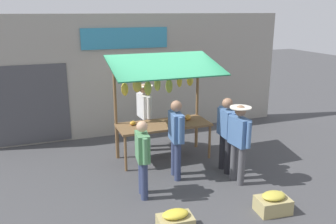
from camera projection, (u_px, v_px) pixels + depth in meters
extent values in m
plane|color=#424244|center=(164.00, 158.00, 8.71)|extent=(40.00, 40.00, 0.00)
cube|color=#9E998E|center=(137.00, 75.00, 10.23)|extent=(9.00, 0.25, 3.40)
cube|color=teal|center=(125.00, 38.00, 9.69)|extent=(2.40, 0.06, 0.56)
cube|color=#47474C|center=(31.00, 105.00, 9.28)|extent=(1.90, 0.04, 2.10)
cube|color=brown|center=(164.00, 125.00, 8.48)|extent=(2.20, 0.90, 0.05)
cylinder|color=brown|center=(126.00, 154.00, 7.90)|extent=(0.06, 0.06, 0.83)
cylinder|color=brown|center=(210.00, 142.00, 8.60)|extent=(0.06, 0.06, 0.83)
cylinder|color=brown|center=(118.00, 142.00, 8.60)|extent=(0.06, 0.06, 0.83)
cylinder|color=brown|center=(196.00, 132.00, 9.30)|extent=(0.06, 0.06, 0.83)
cylinder|color=brown|center=(116.00, 112.00, 8.39)|extent=(0.07, 0.07, 2.35)
cylinder|color=brown|center=(197.00, 104.00, 9.11)|extent=(0.07, 0.07, 2.35)
cylinder|color=brown|center=(158.00, 68.00, 8.48)|extent=(2.12, 0.06, 0.06)
cube|color=#23724C|center=(166.00, 65.00, 7.95)|extent=(2.50, 1.46, 0.39)
cylinder|color=brown|center=(190.00, 71.00, 8.79)|extent=(0.01, 0.01, 0.21)
ellipsoid|color=yellow|center=(190.00, 80.00, 8.85)|extent=(0.21, 0.23, 0.28)
cylinder|color=brown|center=(180.00, 71.00, 8.68)|extent=(0.01, 0.01, 0.21)
ellipsoid|color=yellow|center=(179.00, 81.00, 8.75)|extent=(0.19, 0.20, 0.29)
cylinder|color=brown|center=(169.00, 73.00, 8.63)|extent=(0.01, 0.01, 0.29)
ellipsoid|color=#B2CC4C|center=(169.00, 86.00, 8.72)|extent=(0.22, 0.21, 0.34)
cylinder|color=brown|center=(157.00, 73.00, 8.49)|extent=(0.01, 0.01, 0.20)
ellipsoid|color=#B2CC4C|center=(157.00, 84.00, 8.56)|extent=(0.17, 0.20, 0.35)
cylinder|color=brown|center=(148.00, 75.00, 8.41)|extent=(0.01, 0.01, 0.29)
ellipsoid|color=#B2CC4C|center=(148.00, 88.00, 8.49)|extent=(0.23, 0.22, 0.35)
cylinder|color=brown|center=(137.00, 74.00, 8.30)|extent=(0.01, 0.01, 0.21)
ellipsoid|color=gold|center=(137.00, 85.00, 8.37)|extent=(0.24, 0.21, 0.33)
cylinder|color=brown|center=(124.00, 76.00, 8.26)|extent=(0.01, 0.01, 0.29)
ellipsoid|color=yellow|center=(125.00, 89.00, 8.35)|extent=(0.17, 0.21, 0.31)
sphere|color=#729E4C|center=(172.00, 118.00, 8.56)|extent=(0.20, 0.20, 0.20)
ellipsoid|color=orange|center=(188.00, 117.00, 8.74)|extent=(0.23, 0.26, 0.14)
ellipsoid|color=gold|center=(133.00, 123.00, 8.36)|extent=(0.21, 0.21, 0.10)
cylinder|color=#4C4C51|center=(143.00, 132.00, 9.31)|extent=(0.14, 0.14, 0.85)
cylinder|color=#4C4C51|center=(147.00, 135.00, 9.06)|extent=(0.14, 0.14, 0.85)
cube|color=silver|center=(144.00, 106.00, 8.99)|extent=(0.26, 0.53, 0.60)
cylinder|color=silver|center=(140.00, 102.00, 9.26)|extent=(0.09, 0.09, 0.55)
cylinder|color=silver|center=(149.00, 108.00, 8.71)|extent=(0.09, 0.09, 0.55)
sphere|color=#A87A5B|center=(144.00, 89.00, 8.86)|extent=(0.23, 0.23, 0.23)
cylinder|color=beige|center=(144.00, 86.00, 8.85)|extent=(0.44, 0.44, 0.02)
cylinder|color=#232328|center=(228.00, 156.00, 7.77)|extent=(0.14, 0.14, 0.84)
cylinder|color=#232328|center=(222.00, 151.00, 8.03)|extent=(0.14, 0.14, 0.84)
cube|color=#476B9E|center=(227.00, 123.00, 7.70)|extent=(0.25, 0.52, 0.59)
cylinder|color=#476B9E|center=(233.00, 126.00, 7.41)|extent=(0.09, 0.09, 0.54)
cylinder|color=#476B9E|center=(220.00, 118.00, 7.98)|extent=(0.09, 0.09, 0.54)
sphere|color=#8C664C|center=(227.00, 103.00, 7.58)|extent=(0.23, 0.23, 0.23)
cylinder|color=#4C4C51|center=(241.00, 166.00, 7.27)|extent=(0.14, 0.14, 0.83)
cylinder|color=#4C4C51|center=(234.00, 161.00, 7.51)|extent=(0.14, 0.14, 0.83)
cube|color=#476B9E|center=(239.00, 132.00, 7.20)|extent=(0.26, 0.51, 0.59)
cylinder|color=#476B9E|center=(249.00, 135.00, 6.92)|extent=(0.09, 0.09, 0.54)
cylinder|color=#476B9E|center=(231.00, 126.00, 7.46)|extent=(0.09, 0.09, 0.54)
sphere|color=#8C664C|center=(240.00, 111.00, 7.08)|extent=(0.23, 0.23, 0.23)
cylinder|color=beige|center=(241.00, 107.00, 7.06)|extent=(0.43, 0.43, 0.02)
cylinder|color=navy|center=(144.00, 181.00, 6.71)|extent=(0.14, 0.14, 0.75)
cylinder|color=navy|center=(142.00, 175.00, 6.94)|extent=(0.14, 0.14, 0.75)
cube|color=#518C5B|center=(142.00, 147.00, 6.65)|extent=(0.27, 0.48, 0.53)
cylinder|color=#518C5B|center=(145.00, 152.00, 6.37)|extent=(0.09, 0.09, 0.49)
cylinder|color=#518C5B|center=(140.00, 141.00, 6.91)|extent=(0.09, 0.09, 0.49)
sphere|color=tan|center=(142.00, 127.00, 6.54)|extent=(0.21, 0.21, 0.21)
cylinder|color=navy|center=(178.00, 162.00, 7.46)|extent=(0.14, 0.14, 0.85)
cylinder|color=navy|center=(174.00, 156.00, 7.72)|extent=(0.14, 0.14, 0.85)
cube|color=#476B9E|center=(176.00, 127.00, 7.39)|extent=(0.28, 0.53, 0.60)
cylinder|color=#476B9E|center=(180.00, 131.00, 7.09)|extent=(0.09, 0.09, 0.55)
cylinder|color=#476B9E|center=(172.00, 121.00, 7.68)|extent=(0.09, 0.09, 0.55)
sphere|color=#8C664C|center=(176.00, 106.00, 7.27)|extent=(0.23, 0.23, 0.23)
cube|color=tan|center=(273.00, 205.00, 6.34)|extent=(0.62, 0.47, 0.27)
ellipsoid|color=gold|center=(274.00, 196.00, 6.29)|extent=(0.44, 0.31, 0.12)
cube|color=tan|center=(175.00, 224.00, 5.81)|extent=(0.60, 0.41, 0.25)
ellipsoid|color=yellow|center=(175.00, 214.00, 5.76)|extent=(0.44, 0.28, 0.12)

